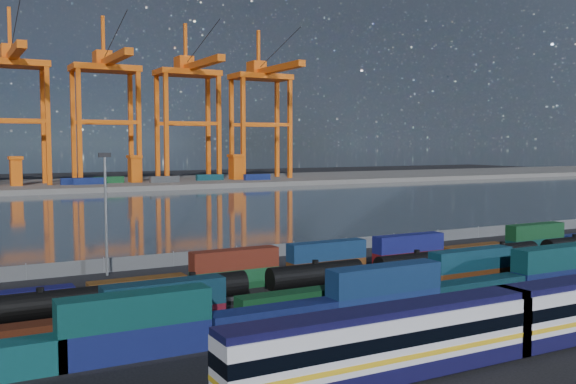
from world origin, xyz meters
name	(u,v)px	position (x,y,z in m)	size (l,w,h in m)	color
ground	(405,290)	(0.00, 0.00, 0.00)	(700.00, 700.00, 0.00)	black
harbor_water	(154,211)	(0.00, 105.00, 0.01)	(700.00, 700.00, 0.00)	#2D3842
far_quay	(80,185)	(0.00, 210.00, 1.00)	(700.00, 70.00, 2.00)	#514F4C
container_row_south	(424,293)	(-4.59, -9.03, 2.00)	(128.22, 2.57, 5.48)	#37393C
container_row_mid	(377,289)	(-6.77, -3.61, 1.64)	(140.36, 2.35, 5.00)	#474A4D
container_row_north	(374,258)	(3.32, 10.80, 1.90)	(128.91, 2.27, 4.84)	navy
tanker_string	(502,255)	(20.79, 4.12, 1.96)	(136.71, 2.73, 3.91)	black
waterfront_fence	(294,249)	(0.00, 28.00, 1.00)	(160.12, 0.12, 2.20)	#595B5E
yard_light_mast	(106,207)	(-30.00, 26.00, 9.30)	(1.60, 0.40, 16.60)	slate
gantry_cranes	(61,80)	(-7.50, 203.16, 42.62)	(201.74, 51.34, 69.53)	#E75D10
quay_containers	(57,182)	(-11.00, 195.46, 3.30)	(172.58, 10.99, 2.60)	navy
straddle_carriers	(78,169)	(-2.50, 200.00, 7.82)	(140.00, 7.00, 11.10)	#E75D10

